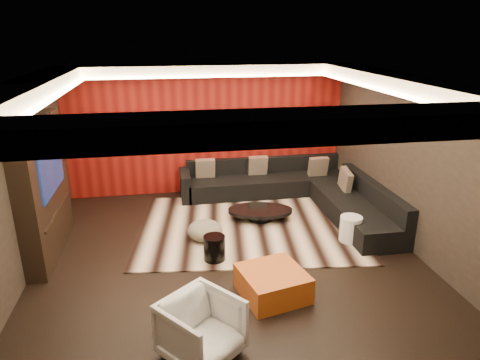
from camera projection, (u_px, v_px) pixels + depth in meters
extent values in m
cube|color=black|center=(228.00, 254.00, 7.00)|extent=(6.00, 6.00, 0.02)
cube|color=silver|center=(227.00, 78.00, 6.06)|extent=(6.00, 6.00, 0.02)
cube|color=black|center=(207.00, 130.00, 9.33)|extent=(6.00, 0.02, 2.80)
cube|color=black|center=(17.00, 184.00, 6.04)|extent=(0.02, 6.00, 2.80)
cube|color=black|center=(408.00, 162.00, 7.02)|extent=(0.02, 6.00, 2.80)
cube|color=#6B0C0A|center=(208.00, 130.00, 9.29)|extent=(5.98, 0.05, 2.78)
cube|color=silver|center=(207.00, 70.00, 8.61)|extent=(6.00, 0.60, 0.22)
cube|color=silver|center=(273.00, 127.00, 3.59)|extent=(6.00, 0.60, 0.22)
cube|color=silver|center=(25.00, 91.00, 5.66)|extent=(0.60, 4.80, 0.22)
cube|color=silver|center=(401.00, 83.00, 6.54)|extent=(0.60, 4.80, 0.22)
cube|color=#FFD899|center=(209.00, 76.00, 8.32)|extent=(4.80, 0.08, 0.04)
cube|color=#FFD899|center=(264.00, 129.00, 3.94)|extent=(4.80, 0.08, 0.04)
cube|color=#FFD899|center=(53.00, 97.00, 5.75)|extent=(0.08, 4.80, 0.04)
cube|color=#FFD899|center=(380.00, 89.00, 6.52)|extent=(0.08, 4.80, 0.04)
cube|color=black|center=(43.00, 189.00, 6.72)|extent=(0.30, 2.00, 2.20)
cube|color=black|center=(51.00, 167.00, 6.63)|extent=(0.04, 1.30, 0.80)
cube|color=black|center=(57.00, 211.00, 6.88)|extent=(0.04, 1.60, 0.04)
cube|color=beige|center=(249.00, 227.00, 7.92)|extent=(4.34, 3.47, 0.02)
cylinder|color=black|center=(260.00, 214.00, 8.19)|extent=(1.41, 1.41, 0.21)
cylinder|color=black|center=(214.00, 248.00, 6.72)|extent=(0.36, 0.36, 0.40)
ellipsoid|color=beige|center=(205.00, 230.00, 7.38)|extent=(0.65, 0.65, 0.33)
cylinder|color=silver|center=(351.00, 229.00, 7.32)|extent=(0.44, 0.44, 0.46)
cube|color=#9D4114|center=(273.00, 283.00, 5.85)|extent=(1.00, 1.00, 0.37)
imported|color=silver|center=(201.00, 329.00, 4.69)|extent=(1.08, 1.08, 0.71)
cube|color=black|center=(267.00, 185.00, 9.50)|extent=(3.50, 0.90, 0.40)
cube|color=black|center=(264.00, 164.00, 9.70)|extent=(3.50, 0.20, 0.35)
cube|color=black|center=(355.00, 212.00, 8.09)|extent=(0.90, 2.60, 0.40)
cube|color=black|center=(374.00, 192.00, 8.02)|extent=(0.20, 2.60, 0.35)
cube|color=black|center=(185.00, 185.00, 9.18)|extent=(0.20, 0.90, 0.60)
cube|color=#CDB196|center=(205.00, 168.00, 9.27)|extent=(0.42, 0.20, 0.44)
cube|color=#CDB196|center=(346.00, 180.00, 8.55)|extent=(0.12, 0.50, 0.50)
cube|color=#CDB196|center=(318.00, 167.00, 9.39)|extent=(0.42, 0.20, 0.44)
cube|color=#CDB196|center=(258.00, 165.00, 9.46)|extent=(0.42, 0.20, 0.44)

